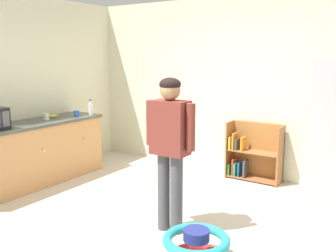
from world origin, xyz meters
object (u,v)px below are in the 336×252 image
at_px(standing_person, 170,141).
at_px(blue_cup, 77,114).
at_px(baby_walker, 196,247).
at_px(white_cup, 46,117).
at_px(kitchen_counter, 29,154).
at_px(clear_bottle, 91,109).
at_px(bookshelf, 251,155).
at_px(banana_bunch, 54,116).

bearing_deg(standing_person, blue_cup, 159.15).
bearing_deg(baby_walker, white_cup, 164.57).
bearing_deg(standing_person, kitchen_counter, 177.72).
bearing_deg(white_cup, kitchen_counter, -91.94).
xyz_separation_m(baby_walker, clear_bottle, (-2.78, 1.52, 0.84)).
height_order(clear_bottle, white_cup, clear_bottle).
bearing_deg(blue_cup, kitchen_counter, -101.25).
bearing_deg(blue_cup, bookshelf, 27.26).
relative_size(bookshelf, white_cup, 8.95).
relative_size(kitchen_counter, baby_walker, 3.84).
xyz_separation_m(bookshelf, white_cup, (-2.51, -1.68, 0.58)).
relative_size(bookshelf, blue_cup, 8.95).
bearing_deg(standing_person, white_cup, 170.32).
relative_size(bookshelf, clear_bottle, 3.46).
xyz_separation_m(kitchen_counter, clear_bottle, (0.21, 1.02, 0.55)).
distance_m(bookshelf, blue_cup, 2.72).
height_order(bookshelf, baby_walker, bookshelf).
distance_m(baby_walker, banana_bunch, 3.32).
bearing_deg(kitchen_counter, baby_walker, -9.57).
relative_size(kitchen_counter, white_cup, 24.43).
xyz_separation_m(clear_bottle, white_cup, (-0.20, -0.70, -0.05)).
distance_m(kitchen_counter, white_cup, 0.59).
height_order(bookshelf, white_cup, white_cup).
bearing_deg(bookshelf, baby_walker, -79.30).
bearing_deg(bookshelf, banana_bunch, -150.34).
bearing_deg(banana_bunch, baby_walker, -18.53).
xyz_separation_m(standing_person, baby_walker, (0.55, -0.41, -0.82)).
bearing_deg(blue_cup, clear_bottle, 76.96).
bearing_deg(banana_bunch, clear_bottle, 60.78).
bearing_deg(clear_bottle, standing_person, -26.55).
height_order(banana_bunch, white_cup, white_cup).
height_order(kitchen_counter, clear_bottle, clear_bottle).
height_order(baby_walker, clear_bottle, clear_bottle).
bearing_deg(white_cup, bookshelf, 33.75).
height_order(kitchen_counter, blue_cup, blue_cup).
distance_m(standing_person, blue_cup, 2.45).
xyz_separation_m(standing_person, white_cup, (-2.43, 0.41, -0.03)).
xyz_separation_m(banana_bunch, blue_cup, (0.22, 0.25, 0.02)).
height_order(bookshelf, clear_bottle, clear_bottle).
bearing_deg(banana_bunch, white_cup, -68.84).
bearing_deg(bookshelf, standing_person, -92.03).
bearing_deg(kitchen_counter, bookshelf, 38.36).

